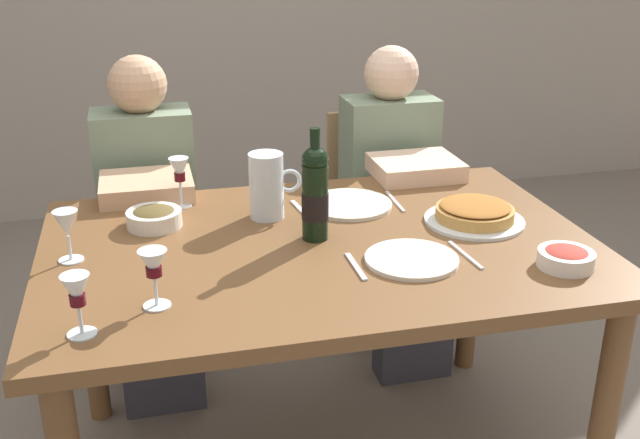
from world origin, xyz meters
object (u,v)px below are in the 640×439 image
at_px(wine_glass_left_diner, 77,294).
at_px(wine_bottle, 315,193).
at_px(dinner_plate_right_setting, 349,204).
at_px(wine_glass_spare, 154,267).
at_px(dinner_plate_left_setting, 412,259).
at_px(wine_glass_centre, 67,226).
at_px(wine_glass_right_diner, 179,173).
at_px(water_pitcher, 267,189).
at_px(diner_left, 150,218).
at_px(chair_right, 377,206).
at_px(salad_bowl, 566,257).
at_px(baked_tart, 475,213).
at_px(olive_bowl, 154,217).
at_px(dining_table, 320,272).
at_px(diner_right, 397,199).
at_px(chair_left, 150,225).

bearing_deg(wine_glass_left_diner, wine_bottle, 32.56).
xyz_separation_m(wine_bottle, dinner_plate_right_setting, (0.16, 0.22, -0.13)).
relative_size(wine_glass_spare, dinner_plate_left_setting, 0.57).
bearing_deg(wine_glass_centre, wine_glass_left_diner, -83.23).
relative_size(wine_glass_left_diner, wine_glass_spare, 1.00).
height_order(wine_glass_right_diner, dinner_plate_left_setting, wine_glass_right_diner).
bearing_deg(wine_glass_right_diner, wine_glass_left_diner, -109.71).
bearing_deg(wine_glass_right_diner, water_pitcher, -32.14).
xyz_separation_m(wine_glass_spare, diner_left, (-0.00, 0.92, -0.24)).
bearing_deg(chair_right, water_pitcher, 49.22).
height_order(salad_bowl, wine_glass_left_diner, wine_glass_left_diner).
bearing_deg(wine_bottle, dinner_plate_right_setting, 53.76).
xyz_separation_m(baked_tart, dinner_plate_right_setting, (-0.32, 0.21, -0.02)).
bearing_deg(dinner_plate_right_setting, olive_bowl, -177.76).
bearing_deg(water_pitcher, salad_bowl, -37.28).
xyz_separation_m(dinner_plate_left_setting, chair_right, (0.25, 1.05, -0.27)).
distance_m(dining_table, dinner_plate_right_setting, 0.30).
distance_m(wine_glass_centre, diner_left, 0.69).
bearing_deg(wine_glass_spare, diner_left, 90.12).
relative_size(wine_bottle, water_pitcher, 1.61).
bearing_deg(diner_right, water_pitcher, 36.46).
distance_m(wine_glass_spare, chair_right, 1.49).
bearing_deg(baked_tart, chair_right, 91.59).
bearing_deg(diner_right, diner_left, -1.54).
bearing_deg(olive_bowl, chair_left, 91.26).
height_order(dining_table, diner_right, diner_right).
height_order(wine_glass_right_diner, chair_right, wine_glass_right_diner).
bearing_deg(chair_right, wine_glass_left_diner, 48.78).
bearing_deg(chair_right, dinner_plate_left_setting, 76.23).
height_order(wine_glass_spare, chair_left, wine_glass_spare).
distance_m(baked_tart, dinner_plate_left_setting, 0.34).
height_order(wine_bottle, chair_left, wine_bottle).
relative_size(wine_glass_centre, chair_left, 0.16).
bearing_deg(salad_bowl, wine_glass_right_diner, 144.01).
bearing_deg(dinner_plate_left_setting, chair_left, 121.45).
bearing_deg(dining_table, wine_glass_left_diner, -149.63).
height_order(olive_bowl, diner_right, diner_right).
distance_m(wine_glass_left_diner, wine_glass_spare, 0.18).
height_order(water_pitcher, baked_tart, water_pitcher).
bearing_deg(dining_table, dinner_plate_left_setting, -41.36).
relative_size(dining_table, chair_right, 1.72).
height_order(water_pitcher, salad_bowl, water_pitcher).
relative_size(wine_bottle, wine_glass_centre, 2.27).
height_order(dining_table, wine_glass_left_diner, wine_glass_left_diner).
bearing_deg(salad_bowl, diner_left, 137.00).
relative_size(wine_glass_right_diner, chair_left, 0.18).
bearing_deg(olive_bowl, wine_glass_left_diner, -106.67).
bearing_deg(wine_glass_spare, dinner_plate_left_setting, 7.81).
bearing_deg(baked_tart, wine_glass_left_diner, -160.17).
bearing_deg(diner_left, baked_tart, 146.03).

